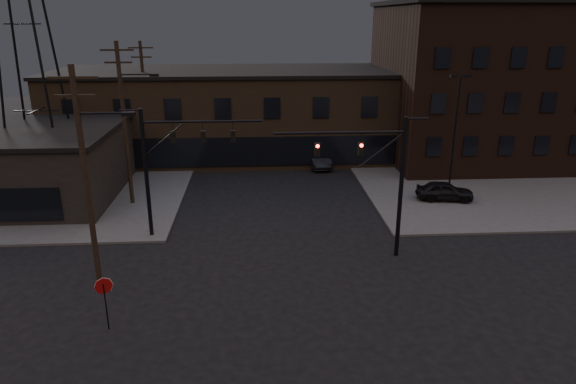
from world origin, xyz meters
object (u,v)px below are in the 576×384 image
at_px(stop_sign, 104,291).
at_px(parked_car_lot_b, 449,153).
at_px(parked_car_lot_a, 445,191).
at_px(traffic_signal_far, 167,159).
at_px(traffic_signal_near, 381,173).
at_px(car_crossing, 317,158).

distance_m(stop_sign, parked_car_lot_b, 36.08).
height_order(stop_sign, parked_car_lot_a, stop_sign).
distance_m(traffic_signal_far, parked_car_lot_a, 20.21).
xyz_separation_m(stop_sign, parked_car_lot_a, (20.37, 15.15, -1.00)).
distance_m(traffic_signal_near, parked_car_lot_b, 23.18).
relative_size(parked_car_lot_a, car_crossing, 0.84).
bearing_deg(parked_car_lot_b, traffic_signal_far, 145.60).
xyz_separation_m(traffic_signal_far, car_crossing, (10.85, 15.25, -4.21)).
xyz_separation_m(traffic_signal_near, stop_sign, (-13.36, -6.49, -3.09)).
distance_m(stop_sign, parked_car_lot_a, 25.41).
bearing_deg(traffic_signal_near, traffic_signal_far, 163.83).
xyz_separation_m(parked_car_lot_a, parked_car_lot_b, (4.37, 11.09, -0.10)).
height_order(traffic_signal_near, parked_car_lot_b, traffic_signal_near).
relative_size(traffic_signal_far, stop_sign, 3.23).
height_order(traffic_signal_far, car_crossing, traffic_signal_far).
xyz_separation_m(traffic_signal_near, traffic_signal_far, (-12.07, 3.50, 0.08)).
bearing_deg(parked_car_lot_a, parked_car_lot_b, -12.50).
xyz_separation_m(parked_car_lot_b, car_crossing, (-12.61, -1.00, 0.06)).
bearing_deg(parked_car_lot_b, parked_car_lot_a, 179.39).
height_order(traffic_signal_far, parked_car_lot_a, traffic_signal_far).
bearing_deg(traffic_signal_far, parked_car_lot_b, 34.71).
height_order(parked_car_lot_a, parked_car_lot_b, parked_car_lot_a).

